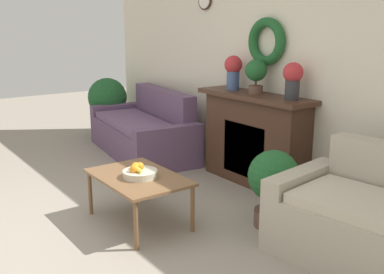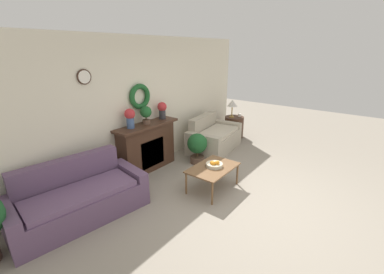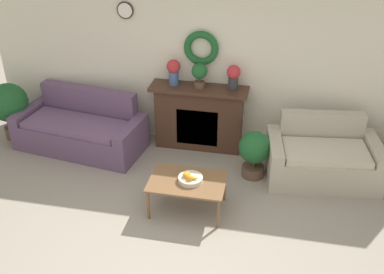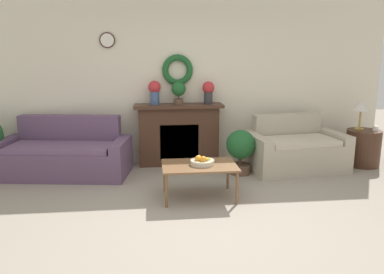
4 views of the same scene
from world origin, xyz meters
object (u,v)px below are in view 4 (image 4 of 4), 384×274
Objects in this scene: side_table_by_loveseat at (363,148)px; table_lamp at (361,106)px; couch_left at (65,155)px; vase_on_mantel_right at (208,91)px; coffee_table at (199,168)px; potted_plant_on_mantel at (179,91)px; mug at (375,129)px; vase_on_mantel_left at (155,91)px; potted_plant_floor_by_loveseat at (241,148)px; loveseat_right at (294,150)px; fruit_bowl at (202,161)px; fireplace at (179,134)px.

table_lamp reaches higher than side_table_by_loveseat.
vase_on_mantel_right reaches higher than couch_left.
coffee_table is 2.58× the size of potted_plant_on_mantel.
mug is 3.60m from vase_on_mantel_left.
potted_plant_floor_by_loveseat is (1.28, -0.64, -0.82)m from vase_on_mantel_left.
loveseat_right is 2.43m from vase_on_mantel_left.
fruit_bowl is at bearing -22.97° from couch_left.
mug is (0.12, -0.10, 0.34)m from side_table_by_loveseat.
fireplace is 3.95× the size of potted_plant_on_mantel.
vase_on_mantel_right is (0.49, 0.01, 0.71)m from fireplace.
fireplace is 0.71× the size of couch_left.
fruit_bowl is (-1.64, -1.07, 0.18)m from loveseat_right.
potted_plant_floor_by_loveseat is at bearing 50.31° from coffee_table.
vase_on_mantel_right is 1.11m from potted_plant_floor_by_loveseat.
mug is 0.13× the size of potted_plant_floor_by_loveseat.
mug is 2.76m from vase_on_mantel_right.
potted_plant_on_mantel is at bearing 173.54° from table_lamp.
side_table_by_loveseat is at bearing 7.84° from couch_left.
table_lamp is at bearing 23.04° from coffee_table.
potted_plant_on_mantel reaches higher than side_table_by_loveseat.
table_lamp is (4.71, 0.02, 0.68)m from couch_left.
fireplace is 1.56m from fruit_bowl.
fireplace is 3.18m from mug.
loveseat_right is at bearing -19.73° from vase_on_mantel_right.
fireplace is at bearing -179.34° from vase_on_mantel_right.
mug is at bearing 6.74° from couch_left.
coffee_table is 1.37× the size of potted_plant_floor_by_loveseat.
vase_on_mantel_left is at bearing 173.94° from table_lamp.
fruit_bowl is at bearing -101.41° from vase_on_mantel_right.
couch_left is 2.68m from potted_plant_floor_by_loveseat.
loveseat_right is 1.20m from side_table_by_loveseat.
couch_left is 2.25m from coffee_table.
coffee_table is 1.91× the size of table_lamp.
vase_on_mantel_left reaches higher than vase_on_mantel_right.
coffee_table is at bearing -129.69° from potted_plant_floor_by_loveseat.
potted_plant_floor_by_loveseat is at bearing -35.32° from fireplace.
side_table_by_loveseat is 2.13m from potted_plant_floor_by_loveseat.
fireplace reaches higher than side_table_by_loveseat.
loveseat_right is 1.32m from table_lamp.
coffee_table is 1.59× the size of side_table_by_loveseat.
potted_plant_floor_by_loveseat is at bearing -173.72° from side_table_by_loveseat.
coffee_table is at bearing -154.65° from loveseat_right.
mug is at bearing -37.87° from side_table_by_loveseat.
fruit_bowl is 1.74m from vase_on_mantel_right.
potted_plant_floor_by_loveseat is at bearing -176.47° from mug.
fireplace is at bearing 172.41° from side_table_by_loveseat.
couch_left is at bearing -179.79° from table_lamp.
table_lamp is 0.72× the size of potted_plant_floor_by_loveseat.
mug is at bearing -8.76° from potted_plant_on_mantel.
loveseat_right is at bearing 6.60° from couch_left.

